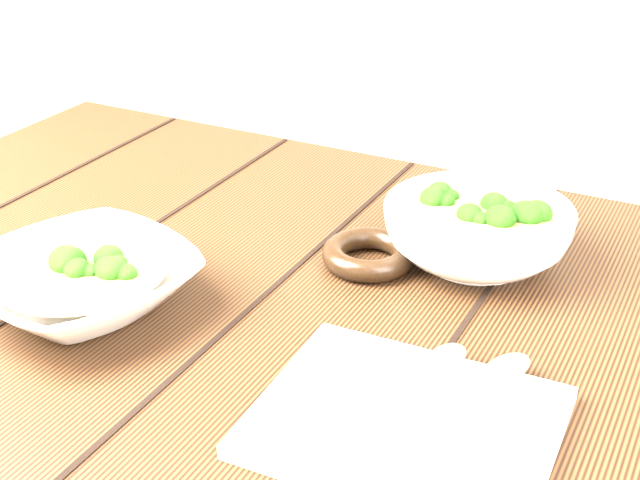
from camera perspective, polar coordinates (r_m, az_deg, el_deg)
table at (r=0.98m, az=-2.18°, el=-9.78°), size 1.20×0.80×0.75m
soup_bowl_front at (r=0.91m, az=-15.01°, el=-2.59°), size 0.27×0.27×0.06m
soup_bowl_back at (r=0.98m, az=10.02°, el=0.54°), size 0.27×0.27×0.07m
trivet at (r=0.97m, az=3.13°, el=-0.92°), size 0.12×0.12×0.03m
napkin at (r=0.74m, az=5.49°, el=-11.51°), size 0.24×0.20×0.01m
spoon_left at (r=0.77m, az=6.48°, el=-8.85°), size 0.05×0.20×0.01m
spoon_right at (r=0.77m, az=10.17°, el=-9.21°), size 0.08×0.19×0.01m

